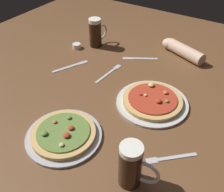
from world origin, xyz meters
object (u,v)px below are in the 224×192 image
Objects in this scene: beer_mug_amber at (132,166)px; knife_spare at (140,58)px; pizza_plate_near at (64,134)px; diner_arm at (181,49)px; beer_mug_dark at (96,33)px; pizza_plate_far at (152,101)px; fork_spare at (109,73)px; fork_left at (170,158)px; ramekin_sauce at (77,46)px; knife_right at (71,66)px.

knife_spare is at bearing 115.25° from beer_mug_amber.
diner_arm is (0.16, 0.89, 0.02)m from pizza_plate_near.
beer_mug_dark reaches higher than pizza_plate_near.
pizza_plate_near is 1.05× the size of diner_arm.
pizza_plate_far is at bearing 105.44° from beer_mug_amber.
fork_left is at bearing -35.05° from fork_spare.
pizza_plate_near is 1.42× the size of fork_spare.
beer_mug_dark is 0.15m from ramekin_sauce.
knife_spare is (-0.24, 0.33, -0.01)m from pizza_plate_far.
beer_mug_dark is at bearing 142.21° from fork_left.
fork_spare is (-0.42, 0.52, -0.09)m from beer_mug_amber.
knife_right is (-0.65, 0.46, -0.09)m from beer_mug_amber.
beer_mug_dark is 3.45× the size of ramekin_sauce.
pizza_plate_near is 1.93× the size of fork_left.
beer_mug_dark is 0.95m from fork_left.
fork_spare is (-0.50, 0.35, 0.00)m from fork_left.
fork_spare is (0.24, -0.23, -0.09)m from beer_mug_dark.
knife_right and fork_spare have the same top height.
pizza_plate_near is 0.79m from beer_mug_dark.
knife_right is at bearing 126.86° from pizza_plate_near.
ramekin_sauce is (-0.08, -0.10, -0.07)m from beer_mug_dark.
beer_mug_amber is 0.94× the size of knife_spare.
pizza_plate_near is 1.72× the size of beer_mug_amber.
pizza_plate_near reaches higher than ramekin_sauce.
ramekin_sauce is 0.18× the size of diner_arm.
beer_mug_amber is 1.12× the size of fork_left.
fork_left is at bearing 64.27° from beer_mug_amber.
fork_spare is at bearing -107.45° from knife_spare.
pizza_plate_near is at bearing -53.14° from knife_right.
ramekin_sauce is (-0.64, 0.23, -0.00)m from pizza_plate_far.
diner_arm is (-0.17, 0.92, -0.05)m from beer_mug_amber.
fork_left is (0.41, 0.13, -0.01)m from pizza_plate_near.
knife_spare is at bearing 0.41° from beer_mug_dark.
beer_mug_amber is at bearing -79.71° from diner_arm.
fork_left and fork_spare have the same top height.
diner_arm reaches higher than ramekin_sauce.
beer_mug_amber reaches higher than knife_right.
beer_mug_dark is at bearing 94.41° from knife_right.
knife_spare is (-0.43, 0.58, 0.00)m from fork_left.
knife_spare is (-0.35, 0.75, -0.09)m from beer_mug_amber.
fork_spare is at bearing 129.33° from beer_mug_amber.
pizza_plate_far is 1.15× the size of diner_arm.
pizza_plate_near reaches higher than knife_right.
beer_mug_amber is at bearing -50.67° from fork_spare.
diner_arm is at bearing 79.86° from pizza_plate_near.
beer_mug_amber is 0.82× the size of fork_spare.
pizza_plate_far is 1.64× the size of knife_right.
fork_spare is at bearing -42.85° from beer_mug_dark.
beer_mug_dark is (-0.55, 0.33, 0.07)m from pizza_plate_far.
beer_mug_dark reaches higher than ramekin_sauce.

